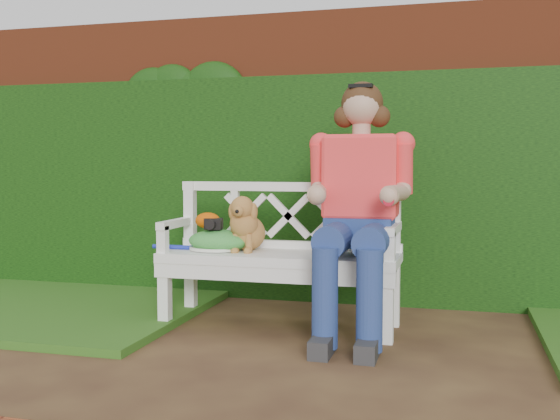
# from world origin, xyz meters

# --- Properties ---
(ground) EXTENTS (60.00, 60.00, 0.00)m
(ground) POSITION_xyz_m (0.00, 0.00, 0.00)
(ground) COLOR #392318
(brick_wall) EXTENTS (10.00, 0.30, 2.20)m
(brick_wall) POSITION_xyz_m (0.00, 1.90, 1.10)
(brick_wall) COLOR maroon
(brick_wall) RESTS_ON ground
(ivy_hedge) EXTENTS (10.00, 0.18, 1.70)m
(ivy_hedge) POSITION_xyz_m (0.00, 1.68, 0.85)
(ivy_hedge) COLOR #205910
(ivy_hedge) RESTS_ON ground
(grass_left) EXTENTS (2.60, 2.00, 0.05)m
(grass_left) POSITION_xyz_m (-2.40, 0.90, 0.03)
(grass_left) COLOR #2B5821
(grass_left) RESTS_ON ground
(garden_bench) EXTENTS (1.62, 0.72, 0.48)m
(garden_bench) POSITION_xyz_m (-0.47, 0.80, 0.24)
(garden_bench) COLOR white
(garden_bench) RESTS_ON ground
(seated_woman) EXTENTS (0.94, 1.07, 1.59)m
(seated_woman) POSITION_xyz_m (0.04, 0.78, 0.79)
(seated_woman) COLOR red
(seated_woman) RESTS_ON ground
(dog) EXTENTS (0.35, 0.40, 0.36)m
(dog) POSITION_xyz_m (-0.69, 0.82, 0.66)
(dog) COLOR #B98426
(dog) RESTS_ON garden_bench
(tennis_racket) EXTENTS (0.67, 0.50, 0.03)m
(tennis_racket) POSITION_xyz_m (-0.93, 0.77, 0.50)
(tennis_racket) COLOR silver
(tennis_racket) RESTS_ON garden_bench
(green_bag) EXTENTS (0.44, 0.36, 0.14)m
(green_bag) POSITION_xyz_m (-0.87, 0.79, 0.55)
(green_bag) COLOR green
(green_bag) RESTS_ON garden_bench
(camera_item) EXTENTS (0.12, 0.10, 0.07)m
(camera_item) POSITION_xyz_m (-0.90, 0.76, 0.66)
(camera_item) COLOR black
(camera_item) RESTS_ON green_bag
(baseball_glove) EXTENTS (0.19, 0.15, 0.11)m
(baseball_glove) POSITION_xyz_m (-0.95, 0.80, 0.67)
(baseball_glove) COLOR #C44B03
(baseball_glove) RESTS_ON green_bag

